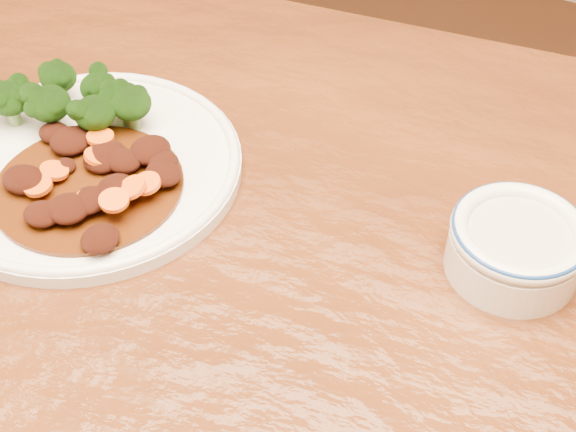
% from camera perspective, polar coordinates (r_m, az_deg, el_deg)
% --- Properties ---
extents(dining_table, '(1.59, 1.06, 0.75)m').
position_cam_1_polar(dining_table, '(0.70, 0.04, -11.02)').
color(dining_table, '#5E2C10').
rests_on(dining_table, ground).
extents(dinner_plate, '(0.28, 0.28, 0.02)m').
position_cam_1_polar(dinner_plate, '(0.77, -14.03, 3.53)').
color(dinner_plate, white).
rests_on(dinner_plate, dining_table).
extents(broccoli_florets, '(0.15, 0.09, 0.05)m').
position_cam_1_polar(broccoli_florets, '(0.79, -14.67, 8.03)').
color(broccoli_florets, '#69984E').
rests_on(broccoli_florets, dinner_plate).
extents(mince_stew, '(0.17, 0.17, 0.03)m').
position_cam_1_polar(mince_stew, '(0.73, -13.63, 2.80)').
color(mince_stew, '#451C07').
rests_on(mince_stew, dinner_plate).
extents(dip_bowl, '(0.11, 0.11, 0.05)m').
position_cam_1_polar(dip_bowl, '(0.67, 15.91, -1.97)').
color(dip_bowl, white).
rests_on(dip_bowl, dining_table).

